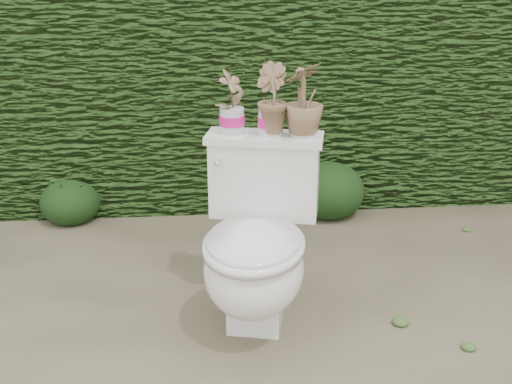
{
  "coord_description": "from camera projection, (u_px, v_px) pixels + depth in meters",
  "views": [
    {
      "loc": [
        -0.03,
        -2.48,
        1.54
      ],
      "look_at": [
        0.19,
        0.05,
        0.55
      ],
      "focal_mm": 45.0,
      "sensor_mm": 36.0,
      "label": 1
    }
  ],
  "objects": [
    {
      "name": "liriope_clump_2",
      "position": [
        328.0,
        186.0,
        3.85
      ],
      "size": [
        0.44,
        0.44,
        0.35
      ],
      "primitive_type": "ellipsoid",
      "color": "#1D3B14",
      "rests_on": "ground"
    },
    {
      "name": "potted_plant_center",
      "position": [
        271.0,
        101.0,
        2.68
      ],
      "size": [
        0.18,
        0.2,
        0.29
      ],
      "primitive_type": "imported",
      "rotation": [
        0.0,
        0.0,
        2.02
      ],
      "color": "#3F8028",
      "rests_on": "toilet"
    },
    {
      "name": "ground",
      "position": [
        214.0,
        312.0,
        2.86
      ],
      "size": [
        60.0,
        60.0,
        0.0
      ],
      "primitive_type": "plane",
      "color": "#7E7357",
      "rests_on": "ground"
    },
    {
      "name": "liriope_clump_1",
      "position": [
        70.0,
        197.0,
        3.77
      ],
      "size": [
        0.35,
        0.35,
        0.28
      ],
      "primitive_type": "ellipsoid",
      "color": "#1D3B14",
      "rests_on": "ground"
    },
    {
      "name": "potted_plant_left",
      "position": [
        232.0,
        104.0,
        2.71
      ],
      "size": [
        0.16,
        0.16,
        0.26
      ],
      "primitive_type": "imported",
      "rotation": [
        0.0,
        0.0,
        0.9
      ],
      "color": "#3F8028",
      "rests_on": "toilet"
    },
    {
      "name": "toilet",
      "position": [
        257.0,
        248.0,
        2.67
      ],
      "size": [
        0.6,
        0.76,
        0.78
      ],
      "rotation": [
        0.0,
        0.0,
        -0.23
      ],
      "color": "white",
      "rests_on": "ground"
    },
    {
      "name": "hedge",
      "position": [
        205.0,
        68.0,
        4.06
      ],
      "size": [
        8.0,
        1.0,
        1.6
      ],
      "primitive_type": "cube",
      "color": "#34591D",
      "rests_on": "ground"
    },
    {
      "name": "potted_plant_right",
      "position": [
        304.0,
        102.0,
        2.66
      ],
      "size": [
        0.23,
        0.23,
        0.3
      ],
      "primitive_type": "imported",
      "rotation": [
        0.0,
        0.0,
        3.89
      ],
      "color": "#3F8028",
      "rests_on": "toilet"
    }
  ]
}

